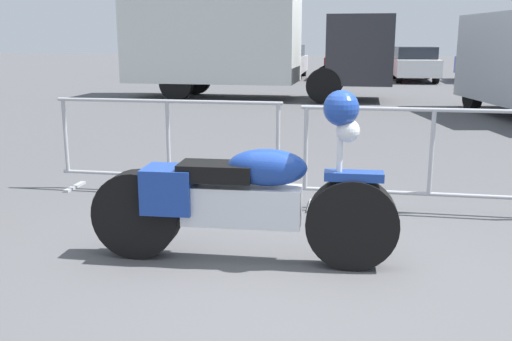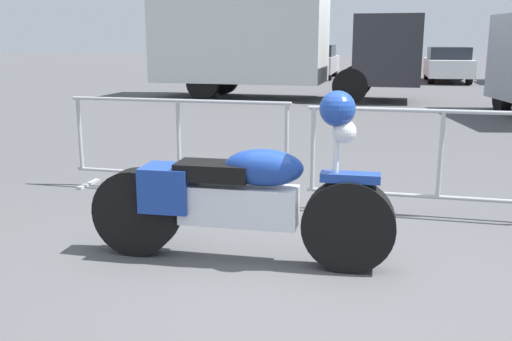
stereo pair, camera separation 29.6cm
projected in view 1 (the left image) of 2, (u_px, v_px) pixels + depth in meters
ground_plane at (295, 284)px, 4.11m from camera, size 120.00×120.00×0.00m
motorcycle at (242, 198)px, 4.42m from camera, size 2.41×0.55×1.36m
crowd_barrier_near at (168, 145)px, 6.43m from camera, size 2.59×0.70×1.07m
crowd_barrier_far at (431, 159)px, 5.66m from camera, size 2.59×0.70×1.07m
box_truck at (243, 42)px, 16.70m from camera, size 7.88×2.96×2.98m
parked_car_tan at (168, 60)px, 27.25m from camera, size 2.34×4.62×1.51m
parked_car_black at (223, 62)px, 26.33m from camera, size 2.16×4.27×1.39m
parked_car_silver at (285, 61)px, 25.87m from camera, size 2.30×4.54×1.48m
parked_car_maroon at (347, 62)px, 24.82m from camera, size 2.37×4.68×1.52m
parked_car_white at (415, 64)px, 23.89m from camera, size 2.20×4.35×1.42m
parked_car_blue at (487, 63)px, 23.20m from camera, size 2.34×4.62×1.50m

